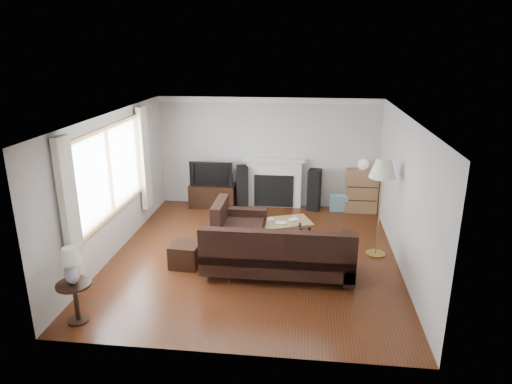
# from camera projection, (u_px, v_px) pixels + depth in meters

# --- Properties ---
(room) EXTENTS (5.10, 5.60, 2.54)m
(room) POSITION_uv_depth(u_px,v_px,m) (254.00, 189.00, 7.79)
(room) COLOR #4F2411
(room) RESTS_ON ground
(window) EXTENTS (0.12, 2.74, 1.54)m
(window) POSITION_uv_depth(u_px,v_px,m) (110.00, 171.00, 7.78)
(window) COLOR #986738
(window) RESTS_ON room
(curtain_near) EXTENTS (0.10, 0.35, 2.10)m
(curtain_near) POSITION_uv_depth(u_px,v_px,m) (70.00, 210.00, 6.38)
(curtain_near) COLOR white
(curtain_near) RESTS_ON room
(curtain_far) EXTENTS (0.10, 0.35, 2.10)m
(curtain_far) POSITION_uv_depth(u_px,v_px,m) (144.00, 158.00, 9.25)
(curtain_far) COLOR white
(curtain_far) RESTS_ON room
(fireplace) EXTENTS (1.40, 0.26, 1.15)m
(fireplace) POSITION_uv_depth(u_px,v_px,m) (274.00, 183.00, 10.48)
(fireplace) COLOR white
(fireplace) RESTS_ON room
(tv_stand) EXTENTS (1.05, 0.47, 0.52)m
(tv_stand) POSITION_uv_depth(u_px,v_px,m) (213.00, 195.00, 10.58)
(tv_stand) COLOR black
(tv_stand) RESTS_ON ground
(television) EXTENTS (0.98, 0.13, 0.57)m
(television) POSITION_uv_depth(u_px,v_px,m) (212.00, 173.00, 10.41)
(television) COLOR black
(television) RESTS_ON tv_stand
(speaker_left) EXTENTS (0.31, 0.36, 0.97)m
(speaker_left) POSITION_uv_depth(u_px,v_px,m) (242.00, 187.00, 10.49)
(speaker_left) COLOR black
(speaker_left) RESTS_ON ground
(speaker_right) EXTENTS (0.32, 0.36, 0.94)m
(speaker_right) POSITION_uv_depth(u_px,v_px,m) (314.00, 190.00, 10.32)
(speaker_right) COLOR black
(speaker_right) RESTS_ON ground
(bookshelf) EXTENTS (0.71, 0.34, 0.97)m
(bookshelf) POSITION_uv_depth(u_px,v_px,m) (361.00, 191.00, 10.19)
(bookshelf) COLOR olive
(bookshelf) RESTS_ON ground
(globe_lamp) EXTENTS (0.24, 0.24, 0.24)m
(globe_lamp) POSITION_uv_depth(u_px,v_px,m) (363.00, 165.00, 10.00)
(globe_lamp) COLOR white
(globe_lamp) RESTS_ON bookshelf
(sectional_sofa) EXTENTS (2.63, 1.92, 0.85)m
(sectional_sofa) POSITION_uv_depth(u_px,v_px,m) (278.00, 250.00, 7.39)
(sectional_sofa) COLOR black
(sectional_sofa) RESTS_ON ground
(coffee_table) EXTENTS (1.24, 0.96, 0.43)m
(coffee_table) POSITION_uv_depth(u_px,v_px,m) (281.00, 232.00, 8.66)
(coffee_table) COLOR olive
(coffee_table) RESTS_ON ground
(footstool) EXTENTS (0.51, 0.51, 0.40)m
(footstool) POSITION_uv_depth(u_px,v_px,m) (186.00, 255.00, 7.75)
(footstool) COLOR black
(footstool) RESTS_ON ground
(floor_lamp) EXTENTS (0.60, 0.60, 1.77)m
(floor_lamp) POSITION_uv_depth(u_px,v_px,m) (379.00, 208.00, 7.94)
(floor_lamp) COLOR #AA883B
(floor_lamp) RESTS_ON ground
(side_table) EXTENTS (0.46, 0.46, 0.58)m
(side_table) POSITION_uv_depth(u_px,v_px,m) (76.00, 302.00, 6.15)
(side_table) COLOR black
(side_table) RESTS_ON ground
(table_lamp) EXTENTS (0.31, 0.31, 0.51)m
(table_lamp) POSITION_uv_depth(u_px,v_px,m) (71.00, 266.00, 5.99)
(table_lamp) COLOR silver
(table_lamp) RESTS_ON side_table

